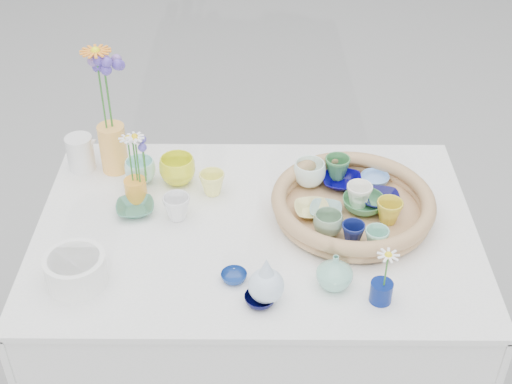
{
  "coord_description": "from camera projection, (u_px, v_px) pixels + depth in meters",
  "views": [
    {
      "loc": [
        0.01,
        -1.58,
        2.06
      ],
      "look_at": [
        0.0,
        0.02,
        0.87
      ],
      "focal_mm": 50.0,
      "sensor_mm": 36.0,
      "label": 1
    }
  ],
  "objects": [
    {
      "name": "tray_ceramic_12",
      "position": [
        337.0,
        168.0,
        2.18
      ],
      "size": [
        0.09,
        0.09,
        0.07
      ],
      "primitive_type": "imported",
      "rotation": [
        0.0,
        0.0,
        -0.16
      ],
      "color": "#3B7C45",
      "rests_on": "wicker_tray"
    },
    {
      "name": "tray_ceramic_11",
      "position": [
        376.0,
        239.0,
        1.92
      ],
      "size": [
        0.08,
        0.08,
        0.06
      ],
      "primitive_type": "imported",
      "rotation": [
        0.0,
        0.0,
        0.3
      ],
      "color": "#82C8AF",
      "rests_on": "wicker_tray"
    },
    {
      "name": "white_pitcher",
      "position": [
        80.0,
        153.0,
        2.24
      ],
      "size": [
        0.13,
        0.1,
        0.11
      ],
      "primitive_type": null,
      "rotation": [
        0.0,
        0.0,
        0.15
      ],
      "color": "white",
      "rests_on": "display_table"
    },
    {
      "name": "loose_ceramic_2",
      "position": [
        135.0,
        208.0,
        2.09
      ],
      "size": [
        0.13,
        0.13,
        0.03
      ],
      "primitive_type": "imported",
      "rotation": [
        0.0,
        0.0,
        0.16
      ],
      "color": "#3C775F",
      "rests_on": "display_table"
    },
    {
      "name": "tray_ceramic_1",
      "position": [
        381.0,
        200.0,
        2.09
      ],
      "size": [
        0.12,
        0.12,
        0.03
      ],
      "primitive_type": "imported",
      "rotation": [
        0.0,
        0.0,
        -0.08
      ],
      "color": "#0B0949",
      "rests_on": "wicker_tray"
    },
    {
      "name": "daisy_posy",
      "position": [
        137.0,
        156.0,
        2.06
      ],
      "size": [
        0.1,
        0.1,
        0.16
      ],
      "primitive_type": null,
      "rotation": [
        0.0,
        0.0,
        -0.26
      ],
      "color": "white",
      "rests_on": "daisy_cup"
    },
    {
      "name": "tray_ceramic_7",
      "position": [
        359.0,
        195.0,
        2.07
      ],
      "size": [
        0.08,
        0.08,
        0.07
      ],
      "primitive_type": "imported",
      "rotation": [
        0.0,
        0.0,
        0.07
      ],
      "color": "white",
      "rests_on": "wicker_tray"
    },
    {
      "name": "loose_ceramic_3",
      "position": [
        177.0,
        207.0,
        2.05
      ],
      "size": [
        0.1,
        0.1,
        0.07
      ],
      "primitive_type": "imported",
      "rotation": [
        0.0,
        0.0,
        -0.3
      ],
      "color": "white",
      "rests_on": "display_table"
    },
    {
      "name": "loose_ceramic_5",
      "position": [
        140.0,
        171.0,
        2.2
      ],
      "size": [
        0.1,
        0.1,
        0.07
      ],
      "primitive_type": "imported",
      "rotation": [
        0.0,
        0.0,
        0.04
      ],
      "color": "#B0EFE5",
      "rests_on": "display_table"
    },
    {
      "name": "loose_ceramic_1",
      "position": [
        212.0,
        183.0,
        2.15
      ],
      "size": [
        0.09,
        0.09,
        0.07
      ],
      "primitive_type": "imported",
      "rotation": [
        0.0,
        0.0,
        0.14
      ],
      "color": "#FFFC7C",
      "rests_on": "display_table"
    },
    {
      "name": "bud_vase_cobalt",
      "position": [
        381.0,
        292.0,
        1.79
      ],
      "size": [
        0.07,
        0.07,
        0.06
      ],
      "primitive_type": "cylinder",
      "rotation": [
        0.0,
        0.0,
        0.28
      ],
      "color": "navy",
      "rests_on": "display_table"
    },
    {
      "name": "single_daisy",
      "position": [
        386.0,
        270.0,
        1.74
      ],
      "size": [
        0.08,
        0.08,
        0.12
      ],
      "primitive_type": null,
      "rotation": [
        0.0,
        0.0,
        -0.37
      ],
      "color": "white",
      "rests_on": "bud_vase_cobalt"
    },
    {
      "name": "tray_ceramic_10",
      "position": [
        312.0,
        210.0,
        2.05
      ],
      "size": [
        0.11,
        0.11,
        0.02
      ],
      "primitive_type": "imported",
      "rotation": [
        0.0,
        0.0,
        0.09
      ],
      "color": "#D8CF7E",
      "rests_on": "wicker_tray"
    },
    {
      "name": "tray_ceramic_8",
      "position": [
        375.0,
        179.0,
        2.17
      ],
      "size": [
        0.11,
        0.11,
        0.03
      ],
      "primitive_type": "imported",
      "rotation": [
        0.0,
        0.0,
        0.3
      ],
      "color": "#7BA9E5",
      "rests_on": "wicker_tray"
    },
    {
      "name": "wicker_tray",
      "position": [
        353.0,
        205.0,
        2.06
      ],
      "size": [
        0.47,
        0.47,
        0.08
      ],
      "primitive_type": null,
      "color": "#976B44",
      "rests_on": "display_table"
    },
    {
      "name": "tall_vase_yellow",
      "position": [
        113.0,
        148.0,
        2.23
      ],
      "size": [
        0.1,
        0.1,
        0.16
      ],
      "primitive_type": "cylinder",
      "rotation": [
        0.0,
        0.0,
        0.17
      ],
      "color": "#FFB24E",
      "rests_on": "display_table"
    },
    {
      "name": "tray_ceramic_4",
      "position": [
        328.0,
        224.0,
        1.97
      ],
      "size": [
        0.1,
        0.1,
        0.07
      ],
      "primitive_type": "imported",
      "rotation": [
        0.0,
        0.0,
        0.31
      ],
      "color": "gray",
      "rests_on": "wicker_tray"
    },
    {
      "name": "tray_ceramic_5",
      "position": [
        326.0,
        211.0,
        2.05
      ],
      "size": [
        0.11,
        0.11,
        0.02
      ],
      "primitive_type": "imported",
      "rotation": [
        0.0,
        0.0,
        -0.19
      ],
      "color": "#87B4AE",
      "rests_on": "wicker_tray"
    },
    {
      "name": "loose_ceramic_6",
      "position": [
        260.0,
        299.0,
        1.79
      ],
      "size": [
        0.09,
        0.09,
        0.02
      ],
      "primitive_type": "imported",
      "rotation": [
        0.0,
        0.0,
        -0.11
      ],
      "color": "black",
      "rests_on": "display_table"
    },
    {
      "name": "loose_ceramic_0",
      "position": [
        177.0,
        170.0,
        2.19
      ],
      "size": [
        0.12,
        0.12,
        0.09
      ],
      "primitive_type": "imported",
      "rotation": [
        0.0,
        0.0,
        -0.07
      ],
      "color": "yellow",
      "rests_on": "display_table"
    },
    {
      "name": "tray_ceramic_6",
      "position": [
        309.0,
        174.0,
        2.16
      ],
      "size": [
        0.13,
        0.13,
        0.08
      ],
      "primitive_type": "imported",
      "rotation": [
        0.0,
        0.0,
        -0.42
      ],
      "color": "white",
      "rests_on": "wicker_tray"
    },
    {
      "name": "bud_vase_seafoam",
      "position": [
        335.0,
        271.0,
        1.82
      ],
      "size": [
        0.12,
        0.12,
        0.1
      ],
      "primitive_type": "imported",
      "rotation": [
        0.0,
        0.0,
        0.37
      ],
      "color": "#7FC3AB",
      "rests_on": "display_table"
    },
    {
      "name": "gerbera",
      "position": [
        101.0,
        91.0,
        2.1
      ],
      "size": [
        0.13,
        0.13,
        0.27
      ],
      "primitive_type": null,
      "rotation": [
        0.0,
        0.0,
        -0.31
      ],
      "color": "orange",
      "rests_on": "tall_vase_yellow"
    },
    {
      "name": "hydrangea",
      "position": [
        108.0,
        97.0,
        2.12
      ],
      "size": [
        0.09,
        0.09,
        0.29
      ],
      "primitive_type": null,
      "rotation": [
        0.0,
        0.0,
        -0.11
      ],
      "color": "#533EB3",
      "rests_on": "tall_vase_yellow"
    },
    {
      "name": "daisy_cup",
      "position": [
        136.0,
        190.0,
        2.12
      ],
      "size": [
        0.08,
        0.08,
        0.07
      ],
      "primitive_type": "cylinder",
      "rotation": [
        0.0,
        0.0,
        -0.24
      ],
      "color": "#FDA32E",
      "rests_on": "display_table"
    },
    {
      "name": "fluted_bowl",
      "position": [
        76.0,
        270.0,
        1.83
      ],
      "size": [
        0.21,
        0.21,
        0.08
      ],
      "primitive_type": null,
      "rotation": [
        0.0,
        0.0,
        -0.4
      ],
      "color": "white",
      "rests_on": "display_table"
    },
    {
      "name": "bud_vase_paleblue",
      "position": [
        266.0,
        279.0,
        1.77
      ],
      "size": [
        0.11,
        0.11,
        0.14
      ],
      "primitive_type": null,
      "rotation": [
        0.0,
        0.0,
        0.18
      ],
      "color": "silver",
      "rests_on": "display_table"
    },
    {
      "name": "tray_ceramic_9",
      "position": [
        353.0,
        233.0,
        1.94
      ],
      "size": [
        0.08,
        0.08,
        0.06
      ],
      "primitive_type": "imported",
      "rotation": [
        0.0,
        0.0,
        0.38
      ],
      "color": "navy",
      "rests_on": "wicker_tray"
    },
    {
      "name": "loose_ceramic_4",
      "position": [
        234.0,
        277.0,
        1.86
      ],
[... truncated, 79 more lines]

